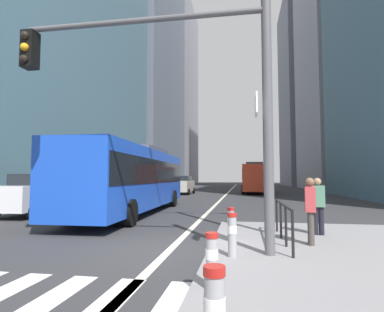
# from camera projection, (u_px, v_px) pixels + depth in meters

# --- Properties ---
(ground_plane) EXTENTS (160.00, 160.00, 0.00)m
(ground_plane) POSITION_uv_depth(u_px,v_px,m) (223.00, 197.00, 27.44)
(ground_plane) COLOR #303033
(lane_centre_line) EXTENTS (0.20, 80.00, 0.01)m
(lane_centre_line) POSITION_uv_depth(u_px,v_px,m) (229.00, 192.00, 37.28)
(lane_centre_line) COLOR beige
(lane_centre_line) RESTS_ON ground
(office_tower_left_near) EXTENTS (12.05, 23.79, 29.38)m
(office_tower_left_near) POSITION_uv_depth(u_px,v_px,m) (42.00, 34.00, 27.79)
(office_tower_left_near) COLOR slate
(office_tower_left_near) RESTS_ON ground
(office_tower_left_mid) EXTENTS (12.49, 21.64, 39.86)m
(office_tower_left_mid) POSITION_uv_depth(u_px,v_px,m) (137.00, 71.00, 52.63)
(office_tower_left_mid) COLOR slate
(office_tower_left_mid) RESTS_ON ground
(office_tower_left_far) EXTENTS (10.01, 21.98, 47.16)m
(office_tower_left_far) POSITION_uv_depth(u_px,v_px,m) (173.00, 93.00, 79.96)
(office_tower_left_far) COLOR gray
(office_tower_left_far) RESTS_ON ground
(office_tower_right_mid) EXTENTS (11.76, 17.84, 57.29)m
(office_tower_right_mid) POSITION_uv_depth(u_px,v_px,m) (343.00, 0.00, 46.79)
(office_tower_right_mid) COLOR #9E9EA3
(office_tower_right_mid) RESTS_ON ground
(office_tower_right_far) EXTENTS (12.86, 18.51, 40.35)m
(office_tower_right_far) POSITION_uv_depth(u_px,v_px,m) (314.00, 92.00, 66.38)
(office_tower_right_far) COLOR slate
(office_tower_right_far) RESTS_ON ground
(city_bus_blue_oncoming) EXTENTS (2.90, 12.17, 3.40)m
(city_bus_blue_oncoming) POSITION_uv_depth(u_px,v_px,m) (134.00, 176.00, 15.36)
(city_bus_blue_oncoming) COLOR blue
(city_bus_blue_oncoming) RESTS_ON ground
(sedan_white_oncoming) EXTENTS (2.16, 4.36, 1.94)m
(sedan_white_oncoming) POSITION_uv_depth(u_px,v_px,m) (36.00, 194.00, 14.69)
(sedan_white_oncoming) COLOR silver
(sedan_white_oncoming) RESTS_ON ground
(city_bus_red_receding) EXTENTS (2.75, 11.23, 3.40)m
(city_bus_red_receding) POSITION_uv_depth(u_px,v_px,m) (254.00, 177.00, 35.64)
(city_bus_red_receding) COLOR red
(city_bus_red_receding) RESTS_ON ground
(car_oncoming_mid) EXTENTS (2.12, 4.11, 1.94)m
(car_oncoming_mid) POSITION_uv_depth(u_px,v_px,m) (182.00, 183.00, 39.76)
(car_oncoming_mid) COLOR silver
(car_oncoming_mid) RESTS_ON ground
(car_receding_near) EXTENTS (2.19, 4.26, 1.94)m
(car_receding_near) POSITION_uv_depth(u_px,v_px,m) (257.00, 181.00, 60.20)
(car_receding_near) COLOR maroon
(car_receding_near) RESTS_ON ground
(car_receding_far) EXTENTS (2.12, 4.25, 1.94)m
(car_receding_far) POSITION_uv_depth(u_px,v_px,m) (258.00, 182.00, 55.94)
(car_receding_far) COLOR #232838
(car_receding_far) RESTS_ON ground
(car_oncoming_far) EXTENTS (2.12, 4.25, 1.94)m
(car_oncoming_far) POSITION_uv_depth(u_px,v_px,m) (183.00, 185.00, 32.67)
(car_oncoming_far) COLOR #B2A899
(car_oncoming_far) RESTS_ON ground
(traffic_signal_gantry) EXTENTS (6.14, 0.65, 6.00)m
(traffic_signal_gantry) POSITION_uv_depth(u_px,v_px,m) (176.00, 77.00, 7.14)
(traffic_signal_gantry) COLOR #515156
(traffic_signal_gantry) RESTS_ON median_island
(street_lamp_post) EXTENTS (5.50, 0.32, 8.00)m
(street_lamp_post) POSITION_uv_depth(u_px,v_px,m) (266.00, 64.00, 9.50)
(street_lamp_post) COLOR #56565B
(street_lamp_post) RESTS_ON median_island
(bollard_left) EXTENTS (0.20, 0.20, 0.82)m
(bollard_left) POSITION_uv_depth(u_px,v_px,m) (212.00, 257.00, 4.56)
(bollard_left) COLOR #99999E
(bollard_left) RESTS_ON median_island
(bollard_right) EXTENTS (0.20, 0.20, 0.90)m
(bollard_right) POSITION_uv_depth(u_px,v_px,m) (232.00, 232.00, 6.41)
(bollard_right) COLOR #99999E
(bollard_right) RESTS_ON median_island
(bollard_back) EXTENTS (0.20, 0.20, 0.83)m
(bollard_back) POSITION_uv_depth(u_px,v_px,m) (231.00, 221.00, 8.30)
(bollard_back) COLOR #99999E
(bollard_back) RESTS_ON median_island
(pedestrian_railing) EXTENTS (0.06, 3.17, 0.98)m
(pedestrian_railing) POSITION_uv_depth(u_px,v_px,m) (283.00, 215.00, 7.87)
(pedestrian_railing) COLOR black
(pedestrian_railing) RESTS_ON median_island
(pedestrian_waiting) EXTENTS (0.41, 0.29, 1.63)m
(pedestrian_waiting) POSITION_uv_depth(u_px,v_px,m) (318.00, 203.00, 8.88)
(pedestrian_waiting) COLOR black
(pedestrian_waiting) RESTS_ON median_island
(pedestrian_walking) EXTENTS (0.29, 0.41, 1.64)m
(pedestrian_walking) POSITION_uv_depth(u_px,v_px,m) (310.00, 207.00, 7.57)
(pedestrian_walking) COLOR #423D38
(pedestrian_walking) RESTS_ON median_island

